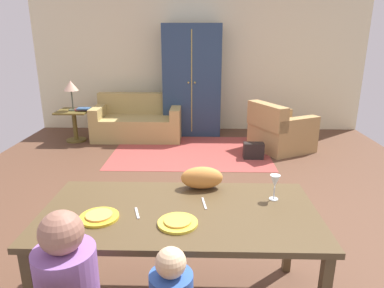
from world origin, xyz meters
name	(u,v)px	position (x,y,z in m)	size (l,w,h in m)	color
ground_plane	(196,190)	(0.00, 0.44, -0.01)	(6.60, 6.08, 0.02)	brown
back_wall	(199,63)	(0.00, 3.53, 1.35)	(6.60, 0.10, 2.70)	beige
dining_table	(180,220)	(-0.09, -1.53, 0.69)	(1.84, 0.92, 0.76)	#4F3D24
plate_near_man	(99,217)	(-0.60, -1.65, 0.77)	(0.25, 0.25, 0.02)	yellow
pizza_near_man	(99,215)	(-0.60, -1.65, 0.78)	(0.17, 0.17, 0.01)	#E19A4C
plate_near_child	(178,223)	(-0.09, -1.71, 0.77)	(0.25, 0.25, 0.02)	yellow
pizza_near_child	(178,221)	(-0.09, -1.71, 0.78)	(0.17, 0.17, 0.01)	gold
wine_glass	(275,182)	(0.57, -1.35, 0.89)	(0.07, 0.07, 0.19)	silver
fork	(137,213)	(-0.37, -1.58, 0.76)	(0.02, 0.15, 0.01)	silver
knife	(204,203)	(0.08, -1.43, 0.76)	(0.01, 0.17, 0.01)	silver
cat	(202,178)	(0.06, -1.17, 0.84)	(0.32, 0.16, 0.17)	#CE843C
area_rug	(190,152)	(-0.12, 1.93, 0.00)	(2.60, 1.80, 0.01)	#A0403A
couch	(138,122)	(-1.14, 2.79, 0.30)	(1.63, 0.86, 0.82)	tan
armchair	(280,132)	(1.40, 2.11, 0.32)	(1.15, 1.15, 0.82)	tan
armoire	(192,81)	(-0.12, 3.14, 1.05)	(1.10, 0.59, 2.10)	navy
side_table	(74,121)	(-2.28, 2.53, 0.38)	(0.56, 0.56, 0.58)	brown
table_lamp	(71,87)	(-2.28, 2.53, 1.01)	(0.26, 0.26, 0.54)	#444C3B
book_lower	(82,109)	(-2.13, 2.55, 0.59)	(0.22, 0.16, 0.03)	brown
book_upper	(84,109)	(-2.07, 2.49, 0.62)	(0.22, 0.16, 0.03)	#335580
handbag	(253,151)	(0.90, 1.63, 0.13)	(0.32, 0.16, 0.26)	black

